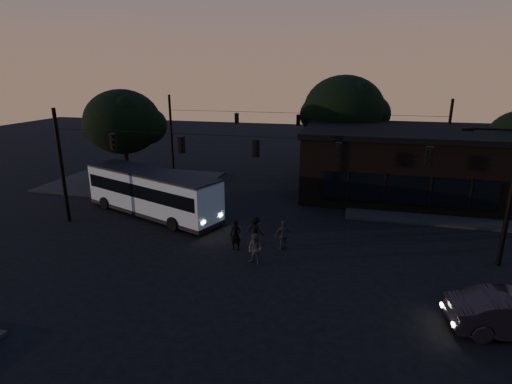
% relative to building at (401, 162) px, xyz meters
% --- Properties ---
extents(ground, '(120.00, 120.00, 0.00)m').
position_rel_building_xyz_m(ground, '(-9.00, -15.97, -2.71)').
color(ground, black).
rests_on(ground, ground).
extents(sidewalk_far_right, '(14.00, 10.00, 0.15)m').
position_rel_building_xyz_m(sidewalk_far_right, '(3.00, -1.97, -2.63)').
color(sidewalk_far_right, black).
rests_on(sidewalk_far_right, ground).
extents(sidewalk_far_left, '(14.00, 10.00, 0.15)m').
position_rel_building_xyz_m(sidewalk_far_left, '(-23.00, -1.97, -2.63)').
color(sidewalk_far_left, black).
rests_on(sidewalk_far_left, ground).
extents(building, '(15.40, 10.41, 5.40)m').
position_rel_building_xyz_m(building, '(0.00, 0.00, 0.00)').
color(building, black).
rests_on(building, ground).
extents(tree_behind, '(7.60, 7.60, 9.43)m').
position_rel_building_xyz_m(tree_behind, '(-5.00, 6.03, 3.48)').
color(tree_behind, black).
rests_on(tree_behind, ground).
extents(tree_left, '(6.40, 6.40, 8.30)m').
position_rel_building_xyz_m(tree_left, '(-23.00, -2.97, 2.86)').
color(tree_left, black).
rests_on(tree_left, ground).
extents(signal_rig_near, '(26.24, 0.30, 7.50)m').
position_rel_building_xyz_m(signal_rig_near, '(-9.00, -11.97, 1.74)').
color(signal_rig_near, black).
rests_on(signal_rig_near, ground).
extents(signal_rig_far, '(26.24, 0.30, 7.50)m').
position_rel_building_xyz_m(signal_rig_far, '(-9.00, 4.03, 1.50)').
color(signal_rig_far, black).
rests_on(signal_rig_far, ground).
extents(bus, '(11.28, 6.44, 3.13)m').
position_rel_building_xyz_m(bus, '(-17.09, -9.43, -0.95)').
color(bus, '#9EBFC9').
rests_on(bus, ground).
extents(pedestrian_a, '(0.64, 0.43, 1.74)m').
position_rel_building_xyz_m(pedestrian_a, '(-9.77, -13.53, -1.84)').
color(pedestrian_a, black).
rests_on(pedestrian_a, ground).
extents(pedestrian_b, '(1.01, 0.91, 1.69)m').
position_rel_building_xyz_m(pedestrian_b, '(-8.28, -15.01, -1.86)').
color(pedestrian_b, '#34332F').
rests_on(pedestrian_b, ground).
extents(pedestrian_c, '(1.10, 0.78, 1.73)m').
position_rel_building_xyz_m(pedestrian_c, '(-7.18, -12.89, -1.84)').
color(pedestrian_c, '#27272F').
rests_on(pedestrian_c, ground).
extents(pedestrian_d, '(1.21, 0.96, 1.64)m').
position_rel_building_xyz_m(pedestrian_d, '(-8.93, -12.36, -1.89)').
color(pedestrian_d, black).
rests_on(pedestrian_d, ground).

